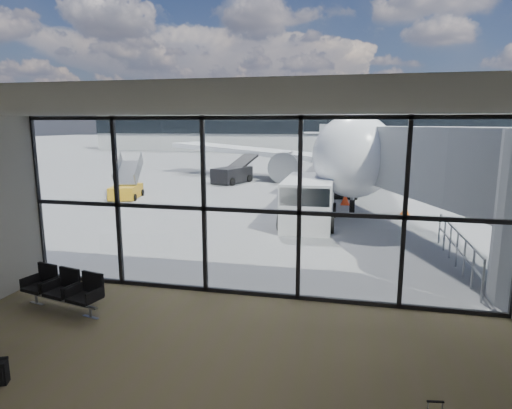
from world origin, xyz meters
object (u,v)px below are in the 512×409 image
at_px(service_van, 309,201).
at_px(mobile_stairs, 126,190).
at_px(seating_row, 65,287).
at_px(airliner, 355,143).
at_px(belt_loader, 233,174).

bearing_deg(service_van, mobile_stairs, 157.39).
distance_m(seating_row, service_van, 10.98).
xyz_separation_m(airliner, mobile_stairs, (-13.14, -12.39, -2.37)).
distance_m(seating_row, belt_loader, 22.27).
distance_m(service_van, mobile_stairs, 12.02).
xyz_separation_m(seating_row, service_van, (4.71, 9.91, 0.50)).
height_order(service_van, belt_loader, service_van).
height_order(seating_row, service_van, service_van).
height_order(seating_row, airliner, airliner).
height_order(airliner, service_van, airliner).
relative_size(service_van, belt_loader, 1.02).
bearing_deg(airliner, belt_loader, -151.94).
bearing_deg(airliner, seating_row, -103.47).
relative_size(belt_loader, mobile_stairs, 1.43).
distance_m(airliner, mobile_stairs, 18.22).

